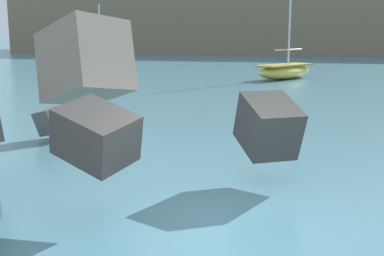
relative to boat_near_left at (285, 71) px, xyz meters
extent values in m
plane|color=#42707F|center=(0.81, -24.72, -0.53)|extent=(400.00, 400.00, 0.00)
cube|color=#605B56|center=(-4.73, -19.56, 0.02)|extent=(1.14, 1.12, 0.95)
cube|color=gray|center=(-2.36, -22.53, 1.70)|extent=(2.08, 2.02, 1.84)
cube|color=#3D3A38|center=(1.05, -22.16, 0.57)|extent=(1.42, 1.55, 1.20)
cube|color=#3D3A38|center=(-1.21, -24.59, 0.77)|extent=(1.39, 1.26, 1.10)
ellipsoid|color=#EAC64C|center=(0.00, 0.00, -0.08)|extent=(3.82, 4.92, 0.91)
cube|color=#AF9539|center=(0.00, 0.00, 0.34)|extent=(3.51, 4.52, 0.10)
cylinder|color=silver|center=(0.18, 0.30, 3.42)|extent=(0.12, 0.12, 6.10)
cylinder|color=silver|center=(0.18, 0.30, 1.28)|extent=(1.56, 2.51, 0.08)
ellipsoid|color=#1E6656|center=(-17.30, 11.27, -0.08)|extent=(5.11, 4.86, 0.91)
cube|color=#164C41|center=(-17.30, 11.27, 0.33)|extent=(4.70, 4.48, 0.10)
cylinder|color=silver|center=(-17.57, 11.51, 2.65)|extent=(0.12, 0.12, 4.55)
cylinder|color=silver|center=(-17.57, 11.51, 1.27)|extent=(2.27, 2.02, 0.08)
cube|color=#847056|center=(-6.17, 55.82, 5.12)|extent=(74.35, 40.72, 11.30)
camera|label=1|loc=(1.84, -31.02, 2.21)|focal=45.95mm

